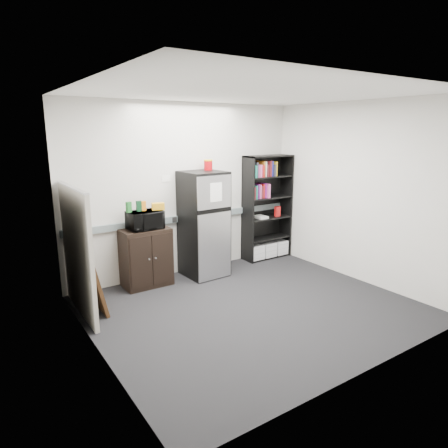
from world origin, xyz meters
The scene contains 18 objects.
floor centered at (0.00, 0.00, 0.00)m, with size 4.00×4.00×0.00m, color black.
wall_back centered at (0.00, 1.75, 1.35)m, with size 4.00×0.02×2.70m, color silver.
wall_right centered at (2.00, 0.00, 1.35)m, with size 0.02×3.50×2.70m, color silver.
wall_left centered at (-2.00, 0.00, 1.35)m, with size 0.02×3.50×2.70m, color silver.
ceiling centered at (0.00, 0.00, 2.70)m, with size 4.00×3.50×0.02m, color white.
electrical_raceway centered at (0.00, 1.72, 0.90)m, with size 3.92×0.05×0.10m, color slate.
wall_note centered at (-0.35, 1.74, 1.55)m, with size 0.14×0.00×0.10m, color white.
bookshelf centered at (1.53, 1.57, 0.91)m, with size 0.90×0.34×1.85m.
cubicle_partition centered at (-1.90, 1.08, 0.81)m, with size 0.06×1.30×1.62m.
cabinet centered at (-0.83, 1.50, 0.43)m, with size 0.70×0.46×0.87m.
microwave centered at (-0.83, 1.48, 1.00)m, with size 0.48×0.33×0.27m, color black.
snack_box_a centered at (-1.05, 1.52, 1.21)m, with size 0.07×0.05×0.15m, color #1A5C22.
snack_box_b centered at (-0.90, 1.52, 1.21)m, with size 0.07×0.05×0.15m, color #0C341A.
snack_box_c centered at (-0.83, 1.52, 1.21)m, with size 0.07×0.05×0.14m, color orange.
snack_bag centered at (-0.62, 1.47, 1.19)m, with size 0.18×0.10×0.10m, color orange.
refrigerator centered at (0.12, 1.42, 0.83)m, with size 0.65×0.67×1.66m.
coffee_can centered at (0.29, 1.55, 1.75)m, with size 0.14×0.14×0.18m.
framed_poster centered at (-1.77, 1.12, 0.49)m, with size 0.24×0.76×0.97m.
Camera 1 is at (-3.01, -3.83, 2.26)m, focal length 32.00 mm.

